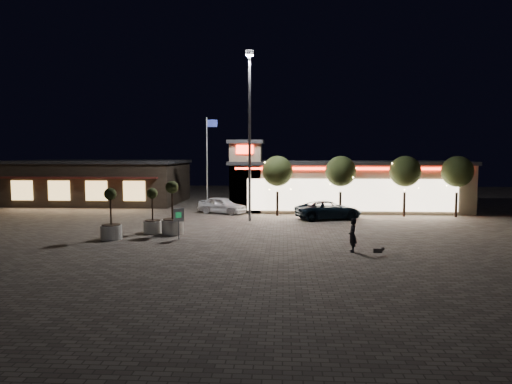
# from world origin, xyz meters

# --- Properties ---
(ground) EXTENTS (90.00, 90.00, 0.00)m
(ground) POSITION_xyz_m (0.00, 0.00, 0.00)
(ground) COLOR #6E6359
(ground) RESTS_ON ground
(retail_building) EXTENTS (20.40, 8.40, 6.10)m
(retail_building) POSITION_xyz_m (9.51, 15.82, 2.21)
(retail_building) COLOR gray
(retail_building) RESTS_ON ground
(restaurant_building) EXTENTS (16.40, 11.00, 4.30)m
(restaurant_building) POSITION_xyz_m (-14.00, 19.97, 2.16)
(restaurant_building) COLOR #382D23
(restaurant_building) RESTS_ON ground
(floodlight_pole) EXTENTS (0.60, 0.40, 12.38)m
(floodlight_pole) POSITION_xyz_m (2.00, 8.00, 7.02)
(floodlight_pole) COLOR gray
(floodlight_pole) RESTS_ON ground
(flagpole) EXTENTS (0.95, 0.10, 8.00)m
(flagpole) POSITION_xyz_m (-1.90, 13.00, 4.74)
(flagpole) COLOR white
(flagpole) RESTS_ON ground
(string_tree_a) EXTENTS (2.42, 2.42, 4.79)m
(string_tree_a) POSITION_xyz_m (4.00, 11.00, 3.56)
(string_tree_a) COLOR #332319
(string_tree_a) RESTS_ON ground
(string_tree_b) EXTENTS (2.42, 2.42, 4.79)m
(string_tree_b) POSITION_xyz_m (9.00, 11.00, 3.56)
(string_tree_b) COLOR #332319
(string_tree_b) RESTS_ON ground
(string_tree_c) EXTENTS (2.42, 2.42, 4.79)m
(string_tree_c) POSITION_xyz_m (14.00, 11.00, 3.56)
(string_tree_c) COLOR #332319
(string_tree_c) RESTS_ON ground
(string_tree_d) EXTENTS (2.42, 2.42, 4.79)m
(string_tree_d) POSITION_xyz_m (18.00, 11.00, 3.56)
(string_tree_d) COLOR #332319
(string_tree_d) RESTS_ON ground
(pickup_truck) EXTENTS (5.45, 3.65, 1.39)m
(pickup_truck) POSITION_xyz_m (7.91, 9.21, 0.70)
(pickup_truck) COLOR black
(pickup_truck) RESTS_ON ground
(white_sedan) EXTENTS (4.44, 3.26, 1.41)m
(white_sedan) POSITION_xyz_m (-0.59, 11.96, 0.70)
(white_sedan) COLOR white
(white_sedan) RESTS_ON ground
(pedestrian) EXTENTS (0.45, 0.65, 1.70)m
(pedestrian) POSITION_xyz_m (7.97, -2.46, 0.85)
(pedestrian) COLOR black
(pedestrian) RESTS_ON ground
(dog) EXTENTS (0.54, 0.19, 0.29)m
(dog) POSITION_xyz_m (9.15, -3.24, 0.29)
(dog) COLOR #59514C
(dog) RESTS_ON ground
(planter_left) EXTENTS (1.15, 1.15, 2.82)m
(planter_left) POSITION_xyz_m (-3.67, 2.43, 0.87)
(planter_left) COLOR silver
(planter_left) RESTS_ON ground
(planter_mid) EXTENTS (1.22, 1.22, 2.99)m
(planter_mid) POSITION_xyz_m (-5.46, 0.19, 0.92)
(planter_mid) COLOR silver
(planter_mid) RESTS_ON ground
(planter_right) EXTENTS (1.34, 1.34, 3.30)m
(planter_right) POSITION_xyz_m (-2.33, 2.09, 1.02)
(planter_right) COLOR silver
(planter_right) RESTS_ON ground
(valet_sign) EXTENTS (0.58, 0.26, 1.82)m
(valet_sign) POSITION_xyz_m (-1.53, 0.37, 1.27)
(valet_sign) COLOR gray
(valet_sign) RESTS_ON ground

